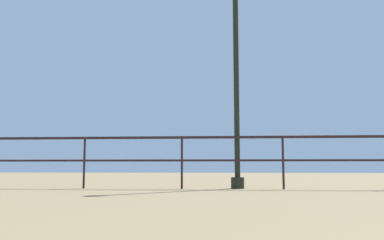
{
  "coord_description": "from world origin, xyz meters",
  "views": [
    {
      "loc": [
        -0.18,
        2.04,
        0.43
      ],
      "look_at": [
        -0.74,
        9.46,
        1.29
      ],
      "focal_mm": 37.98,
      "sensor_mm": 36.0,
      "label": 1
    }
  ],
  "objects": [
    {
      "name": "pier_railing",
      "position": [
        0.0,
        9.96,
        0.76
      ],
      "size": [
        21.51,
        0.05,
        1.02
      ],
      "color": "black",
      "rests_on": "ground_plane"
    },
    {
      "name": "lamppost_center",
      "position": [
        0.11,
        10.14,
        2.58
      ],
      "size": [
        0.3,
        0.3,
        4.65
      ],
      "color": "black",
      "rests_on": "ground_plane"
    }
  ]
}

